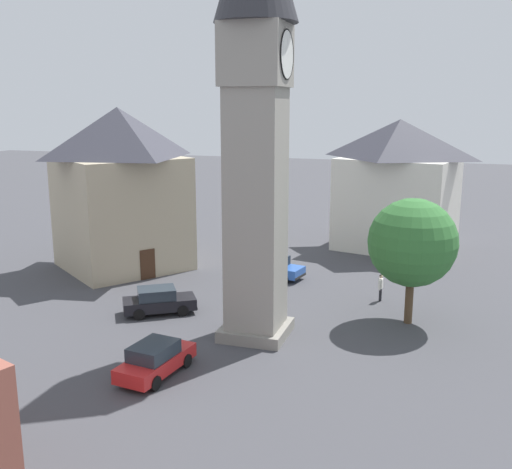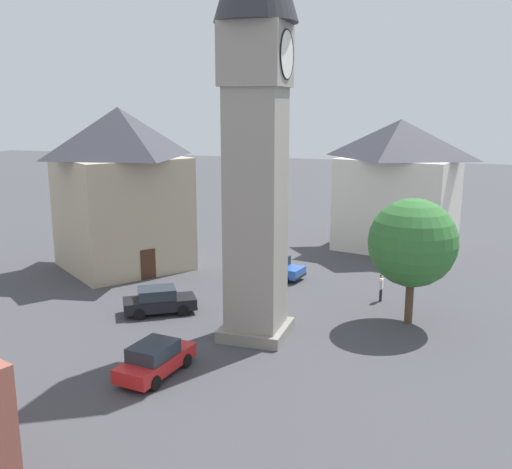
# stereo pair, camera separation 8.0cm
# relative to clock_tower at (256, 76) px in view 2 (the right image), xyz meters

# --- Properties ---
(ground_plane) EXTENTS (200.00, 200.00, 0.00)m
(ground_plane) POSITION_rel_clock_tower_xyz_m (-0.00, -0.00, -13.11)
(ground_plane) COLOR #424247
(clock_tower) EXTENTS (4.00, 4.00, 22.38)m
(clock_tower) POSITION_rel_clock_tower_xyz_m (0.00, 0.00, 0.00)
(clock_tower) COLOR gray
(clock_tower) RESTS_ON ground
(car_blue_kerb) EXTENTS (4.32, 2.23, 1.53)m
(car_blue_kerb) POSITION_rel_clock_tower_xyz_m (-5.77, 2.83, -12.35)
(car_blue_kerb) COLOR red
(car_blue_kerb) RESTS_ON ground
(car_silver_kerb) EXTENTS (2.50, 4.39, 1.53)m
(car_silver_kerb) POSITION_rel_clock_tower_xyz_m (10.38, 2.08, -12.35)
(car_silver_kerb) COLOR #2D5BB7
(car_silver_kerb) RESTS_ON ground
(car_red_corner) EXTENTS (3.65, 4.38, 1.53)m
(car_red_corner) POSITION_rel_clock_tower_xyz_m (1.43, 6.35, -12.35)
(car_red_corner) COLOR black
(car_red_corner) RESTS_ON ground
(pedestrian) EXTENTS (0.56, 0.27, 1.69)m
(pedestrian) POSITION_rel_clock_tower_xyz_m (7.56, -5.57, -12.10)
(pedestrian) COLOR black
(pedestrian) RESTS_ON ground
(tree) EXTENTS (4.80, 4.80, 6.96)m
(tree) POSITION_rel_clock_tower_xyz_m (4.33, -7.44, -8.57)
(tree) COLOR brown
(tree) RESTS_ON ground
(building_shop_left) EXTENTS (9.17, 10.68, 10.64)m
(building_shop_left) POSITION_rel_clock_tower_xyz_m (21.67, -5.18, -7.68)
(building_shop_left) COLOR silver
(building_shop_left) RESTS_ON ground
(building_terrace_right) EXTENTS (11.53, 11.50, 11.63)m
(building_terrace_right) POSITION_rel_clock_tower_xyz_m (9.65, 13.40, -7.18)
(building_terrace_right) COLOR tan
(building_terrace_right) RESTS_ON ground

